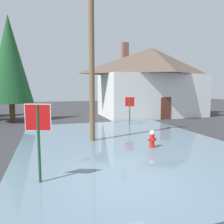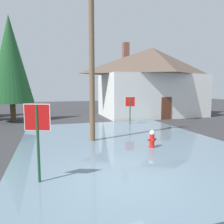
{
  "view_description": "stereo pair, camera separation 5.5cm",
  "coord_description": "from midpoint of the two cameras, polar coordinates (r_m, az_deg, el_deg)",
  "views": [
    {
      "loc": [
        -2.22,
        -5.87,
        2.78
      ],
      "look_at": [
        0.94,
        4.25,
        1.59
      ],
      "focal_mm": 34.03,
      "sensor_mm": 36.0,
      "label": 1
    },
    {
      "loc": [
        -2.17,
        -5.89,
        2.78
      ],
      "look_at": [
        0.94,
        4.25,
        1.59
      ],
      "focal_mm": 34.03,
      "sensor_mm": 36.0,
      "label": 2
    }
  ],
  "objects": [
    {
      "name": "ground_plane",
      "position": [
        6.89,
        3.29,
        -17.87
      ],
      "size": [
        80.0,
        80.0,
        0.1
      ],
      "primitive_type": "cube",
      "color": "#2D2D30"
    },
    {
      "name": "flood_puddle",
      "position": [
        10.84,
        3.35,
        -8.33
      ],
      "size": [
        10.07,
        13.2,
        0.05
      ],
      "primitive_type": "cube",
      "color": "slate",
      "rests_on": "ground"
    },
    {
      "name": "stop_sign_near",
      "position": [
        6.41,
        -19.16,
        -3.82
      ],
      "size": [
        0.72,
        0.31,
        2.35
      ],
      "color": "#1E4C28",
      "rests_on": "ground"
    },
    {
      "name": "fire_hydrant",
      "position": [
        10.12,
        10.86,
        -7.24
      ],
      "size": [
        0.42,
        0.36,
        0.84
      ],
      "color": "red",
      "rests_on": "ground"
    },
    {
      "name": "utility_pole",
      "position": [
        11.22,
        -5.36,
        18.39
      ],
      "size": [
        1.6,
        0.28,
        9.87
      ],
      "color": "brown",
      "rests_on": "ground"
    },
    {
      "name": "stop_sign_far",
      "position": [
        16.13,
        4.98,
        1.92
      ],
      "size": [
        0.71,
        0.27,
        2.14
      ],
      "color": "#1E4C28",
      "rests_on": "ground"
    },
    {
      "name": "house",
      "position": [
        21.95,
        10.67,
        8.25
      ],
      "size": [
        10.55,
        6.4,
        7.32
      ],
      "color": "silver",
      "rests_on": "ground"
    },
    {
      "name": "pine_tree_mid_left",
      "position": [
        19.71,
        -25.58,
        12.6
      ],
      "size": [
        3.48,
        3.48,
        8.69
      ],
      "color": "#4C3823",
      "rests_on": "ground"
    }
  ]
}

